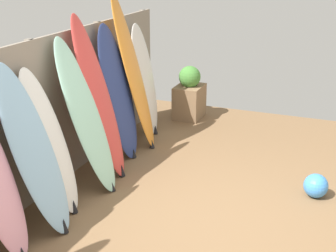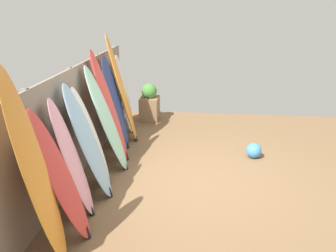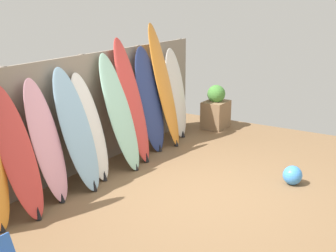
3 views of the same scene
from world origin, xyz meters
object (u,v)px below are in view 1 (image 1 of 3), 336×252
object	(u,v)px
surfboard_navy_7	(118,93)
planter_box	(189,95)
surfboard_white_4	(50,143)
surfboard_red_6	(99,99)
surfboard_orange_8	(134,73)
surfboard_skyblue_3	(34,152)
beach_ball	(316,186)
surfboard_white_9	(145,81)
surfboard_seafoam_5	(86,117)

from	to	relation	value
surfboard_navy_7	planter_box	world-z (taller)	surfboard_navy_7
surfboard_white_4	surfboard_red_6	size ratio (longest dim) A/B	0.79
surfboard_navy_7	surfboard_orange_8	world-z (taller)	surfboard_orange_8
surfboard_skyblue_3	surfboard_orange_8	xyz separation A→B (m)	(2.33, 0.04, 0.24)
surfboard_orange_8	surfboard_skyblue_3	bearing A→B (deg)	-178.99
surfboard_skyblue_3	beach_ball	world-z (taller)	surfboard_skyblue_3
surfboard_white_4	surfboard_white_9	world-z (taller)	surfboard_white_9
surfboard_orange_8	beach_ball	bearing A→B (deg)	-103.23
surfboard_skyblue_3	surfboard_navy_7	size ratio (longest dim) A/B	0.94
surfboard_navy_7	beach_ball	distance (m)	2.74
surfboard_red_6	planter_box	xyz separation A→B (m)	(2.45, -0.32, -0.60)
surfboard_orange_8	surfboard_white_4	bearing A→B (deg)	178.86
planter_box	surfboard_navy_7	bearing A→B (deg)	169.40
surfboard_seafoam_5	surfboard_red_6	xyz separation A→B (m)	(0.39, 0.05, 0.10)
beach_ball	surfboard_skyblue_3	bearing A→B (deg)	123.93
surfboard_seafoam_5	surfboard_white_9	world-z (taller)	surfboard_seafoam_5
surfboard_white_9	planter_box	world-z (taller)	surfboard_white_9
surfboard_seafoam_5	surfboard_orange_8	size ratio (longest dim) A/B	0.82
surfboard_red_6	surfboard_navy_7	size ratio (longest dim) A/B	1.11
planter_box	surfboard_red_6	bearing A→B (deg)	172.65
surfboard_skyblue_3	surfboard_white_4	bearing A→B (deg)	12.23
surfboard_navy_7	planter_box	xyz separation A→B (m)	(1.88, -0.35, -0.51)
surfboard_seafoam_5	surfboard_white_9	bearing A→B (deg)	3.66
surfboard_seafoam_5	surfboard_navy_7	size ratio (longest dim) A/B	0.99
surfboard_orange_8	surfboard_seafoam_5	bearing A→B (deg)	-178.01
surfboard_white_4	planter_box	bearing A→B (deg)	-5.90
surfboard_seafoam_5	surfboard_orange_8	distance (m)	1.38
surfboard_red_6	surfboard_skyblue_3	bearing A→B (deg)	-178.25
surfboard_navy_7	surfboard_red_6	bearing A→B (deg)	-176.36
surfboard_orange_8	planter_box	distance (m)	1.67
planter_box	surfboard_white_9	bearing A→B (deg)	157.46
surfboard_red_6	beach_ball	size ratio (longest dim) A/B	7.19
surfboard_navy_7	surfboard_orange_8	size ratio (longest dim) A/B	0.83
surfboard_navy_7	planter_box	size ratio (longest dim) A/B	2.04
surfboard_red_6	beach_ball	bearing A→B (deg)	-82.03
surfboard_seafoam_5	surfboard_white_9	xyz separation A→B (m)	(1.90, 0.12, -0.05)
surfboard_white_9	surfboard_navy_7	bearing A→B (deg)	-177.68
surfboard_skyblue_3	surfboard_seafoam_5	size ratio (longest dim) A/B	0.95
surfboard_orange_8	surfboard_white_9	world-z (taller)	surfboard_orange_8
surfboard_red_6	surfboard_white_9	size ratio (longest dim) A/B	1.18
surfboard_red_6	planter_box	size ratio (longest dim) A/B	2.25
surfboard_seafoam_5	surfboard_orange_8	xyz separation A→B (m)	(1.36, 0.05, 0.20)
surfboard_white_4	surfboard_red_6	distance (m)	1.01
surfboard_seafoam_5	surfboard_white_4	bearing A→B (deg)	171.71
surfboard_white_4	surfboard_white_9	size ratio (longest dim) A/B	0.93
surfboard_skyblue_3	beach_ball	xyz separation A→B (m)	(1.72, -2.55, -0.71)
surfboard_skyblue_3	surfboard_white_4	size ratio (longest dim) A/B	1.08
surfboard_seafoam_5	surfboard_white_9	distance (m)	1.91
surfboard_white_9	surfboard_orange_8	bearing A→B (deg)	-172.14
surfboard_white_4	surfboard_seafoam_5	bearing A→B (deg)	-8.29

